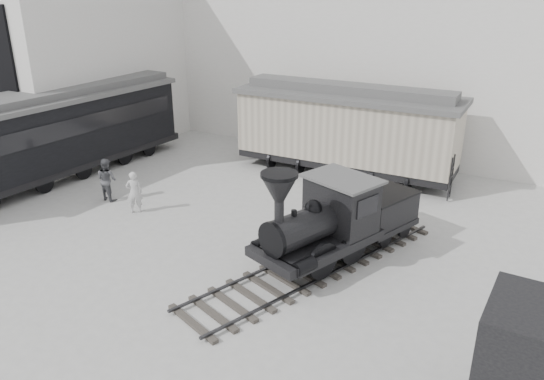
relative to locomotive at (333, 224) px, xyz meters
The scene contains 8 objects.
ground 4.46m from the locomotive, 117.44° to the right, with size 90.00×90.00×0.00m, color #9E9E9B.
north_wall 12.15m from the locomotive, 100.04° to the left, with size 34.00×2.51×11.00m.
west_pavilion 17.89m from the locomotive, 159.52° to the left, with size 7.00×12.11×9.00m.
locomotive is the anchor object (origin of this frame).
boxcar 8.02m from the locomotive, 108.80° to the left, with size 9.75×3.16×3.98m.
passenger_coach 13.32m from the locomotive, behind, with size 3.86×13.51×3.57m.
visitor_a 7.80m from the locomotive, behind, with size 0.58×0.38×1.60m, color beige.
visitor_b 9.57m from the locomotive, behind, with size 0.82×0.64×1.69m, color #4A4B50.
Camera 1 is at (7.35, -9.79, 8.14)m, focal length 35.00 mm.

